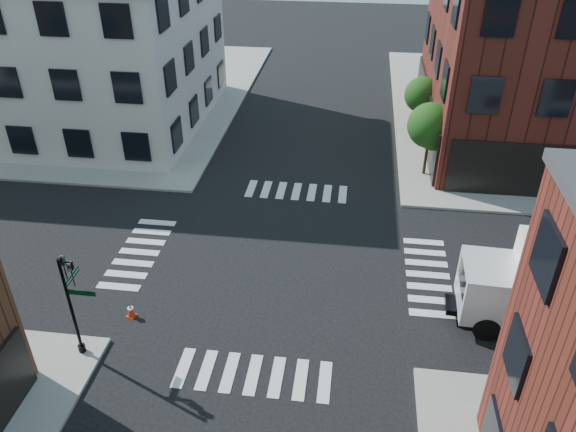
% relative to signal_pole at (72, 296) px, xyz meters
% --- Properties ---
extents(ground, '(120.00, 120.00, 0.00)m').
position_rel_signal_pole_xyz_m(ground, '(6.72, 6.68, -2.86)').
color(ground, black).
rests_on(ground, ground).
extents(sidewalk_nw, '(30.00, 30.00, 0.15)m').
position_rel_signal_pole_xyz_m(sidewalk_nw, '(-14.28, 27.68, -2.78)').
color(sidewalk_nw, gray).
rests_on(sidewalk_nw, ground).
extents(building_nw, '(22.00, 16.00, 11.00)m').
position_rel_signal_pole_xyz_m(building_nw, '(-12.28, 22.68, 2.64)').
color(building_nw, beige).
rests_on(building_nw, ground).
extents(tree_near, '(2.69, 2.69, 4.49)m').
position_rel_signal_pole_xyz_m(tree_near, '(14.28, 16.65, 0.30)').
color(tree_near, black).
rests_on(tree_near, ground).
extents(tree_far, '(2.43, 2.43, 4.07)m').
position_rel_signal_pole_xyz_m(tree_far, '(14.28, 22.65, 0.02)').
color(tree_far, black).
rests_on(tree_far, ground).
extents(signal_pole, '(1.29, 1.24, 4.60)m').
position_rel_signal_pole_xyz_m(signal_pole, '(0.00, 0.00, 0.00)').
color(signal_pole, black).
rests_on(signal_pole, ground).
extents(traffic_cone, '(0.45, 0.45, 0.65)m').
position_rel_signal_pole_xyz_m(traffic_cone, '(1.02, 2.19, -2.54)').
color(traffic_cone, red).
rests_on(traffic_cone, ground).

